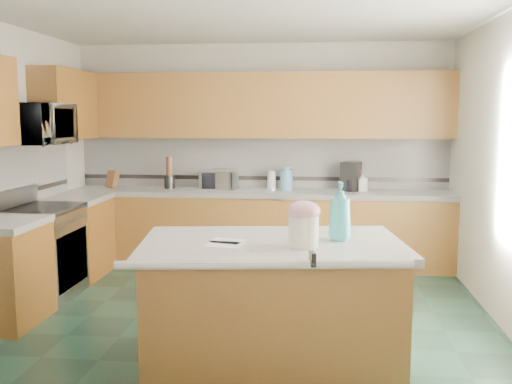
# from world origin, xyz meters

# --- Properties ---
(floor) EXTENTS (4.60, 4.60, 0.00)m
(floor) POSITION_xyz_m (0.00, 0.00, 0.00)
(floor) COLOR black
(floor) RESTS_ON ground
(ceiling) EXTENTS (4.60, 4.60, 0.00)m
(ceiling) POSITION_xyz_m (0.00, 0.00, 2.70)
(ceiling) COLOR white
(ceiling) RESTS_ON ground
(wall_back) EXTENTS (4.60, 0.04, 2.70)m
(wall_back) POSITION_xyz_m (0.00, 2.32, 1.35)
(wall_back) COLOR silver
(wall_back) RESTS_ON ground
(wall_front) EXTENTS (4.60, 0.04, 2.70)m
(wall_front) POSITION_xyz_m (0.00, -2.32, 1.35)
(wall_front) COLOR silver
(wall_front) RESTS_ON ground
(back_base_cab) EXTENTS (4.60, 0.60, 0.86)m
(back_base_cab) POSITION_xyz_m (0.00, 2.00, 0.43)
(back_base_cab) COLOR #54310F
(back_base_cab) RESTS_ON ground
(back_countertop) EXTENTS (4.60, 0.64, 0.06)m
(back_countertop) POSITION_xyz_m (0.00, 2.00, 0.89)
(back_countertop) COLOR silver
(back_countertop) RESTS_ON back_base_cab
(back_upper_cab) EXTENTS (4.60, 0.33, 0.78)m
(back_upper_cab) POSITION_xyz_m (0.00, 2.13, 1.94)
(back_upper_cab) COLOR #54310F
(back_upper_cab) RESTS_ON wall_back
(back_backsplash) EXTENTS (4.60, 0.02, 0.63)m
(back_backsplash) POSITION_xyz_m (0.00, 2.29, 1.24)
(back_backsplash) COLOR silver
(back_backsplash) RESTS_ON back_countertop
(back_accent_band) EXTENTS (4.60, 0.01, 0.05)m
(back_accent_band) POSITION_xyz_m (0.00, 2.28, 1.04)
(back_accent_band) COLOR black
(back_accent_band) RESTS_ON back_countertop
(left_base_cab_rear) EXTENTS (0.60, 0.82, 0.86)m
(left_base_cab_rear) POSITION_xyz_m (-2.00, 1.29, 0.43)
(left_base_cab_rear) COLOR #54310F
(left_base_cab_rear) RESTS_ON ground
(left_counter_rear) EXTENTS (0.64, 0.82, 0.06)m
(left_counter_rear) POSITION_xyz_m (-2.00, 1.29, 0.89)
(left_counter_rear) COLOR silver
(left_counter_rear) RESTS_ON left_base_cab_rear
(left_base_cab_front) EXTENTS (0.60, 0.72, 0.86)m
(left_base_cab_front) POSITION_xyz_m (-2.00, -0.24, 0.43)
(left_base_cab_front) COLOR #54310F
(left_base_cab_front) RESTS_ON ground
(left_counter_front) EXTENTS (0.64, 0.72, 0.06)m
(left_counter_front) POSITION_xyz_m (-2.00, -0.24, 0.89)
(left_counter_front) COLOR silver
(left_counter_front) RESTS_ON left_base_cab_front
(left_backsplash) EXTENTS (0.02, 2.30, 0.63)m
(left_backsplash) POSITION_xyz_m (-2.29, 0.55, 1.24)
(left_backsplash) COLOR silver
(left_backsplash) RESTS_ON wall_left
(left_accent_band) EXTENTS (0.01, 2.30, 0.05)m
(left_accent_band) POSITION_xyz_m (-2.28, 0.55, 1.04)
(left_accent_band) COLOR black
(left_accent_band) RESTS_ON wall_left
(left_upper_cab_rear) EXTENTS (0.33, 1.09, 0.78)m
(left_upper_cab_rear) POSITION_xyz_m (-2.13, 1.42, 1.94)
(left_upper_cab_rear) COLOR #54310F
(left_upper_cab_rear) RESTS_ON wall_left
(range_body) EXTENTS (0.60, 0.76, 0.88)m
(range_body) POSITION_xyz_m (-2.00, 0.50, 0.44)
(range_body) COLOR #B7B7BC
(range_body) RESTS_ON ground
(range_oven_door) EXTENTS (0.02, 0.68, 0.55)m
(range_oven_door) POSITION_xyz_m (-1.71, 0.50, 0.40)
(range_oven_door) COLOR black
(range_oven_door) RESTS_ON range_body
(range_cooktop) EXTENTS (0.62, 0.78, 0.04)m
(range_cooktop) POSITION_xyz_m (-2.00, 0.50, 0.90)
(range_cooktop) COLOR black
(range_cooktop) RESTS_ON range_body
(range_handle) EXTENTS (0.02, 0.66, 0.02)m
(range_handle) POSITION_xyz_m (-1.68, 0.50, 0.78)
(range_handle) COLOR #B7B7BC
(range_handle) RESTS_ON range_body
(range_backguard) EXTENTS (0.06, 0.76, 0.18)m
(range_backguard) POSITION_xyz_m (-2.26, 0.50, 1.02)
(range_backguard) COLOR #B7B7BC
(range_backguard) RESTS_ON range_body
(microwave) EXTENTS (0.50, 0.73, 0.41)m
(microwave) POSITION_xyz_m (-2.00, 0.50, 1.73)
(microwave) COLOR #B7B7BC
(microwave) RESTS_ON wall_left
(island_base) EXTENTS (1.88, 1.23, 0.86)m
(island_base) POSITION_xyz_m (0.39, -0.80, 0.43)
(island_base) COLOR #54310F
(island_base) RESTS_ON ground
(island_top) EXTENTS (1.99, 1.34, 0.06)m
(island_top) POSITION_xyz_m (0.39, -0.80, 0.89)
(island_top) COLOR silver
(island_top) RESTS_ON island_base
(island_bullnose) EXTENTS (1.86, 0.30, 0.06)m
(island_bullnose) POSITION_xyz_m (0.39, -1.35, 0.89)
(island_bullnose) COLOR silver
(island_bullnose) RESTS_ON island_base
(treat_jar) EXTENTS (0.21, 0.21, 0.22)m
(treat_jar) POSITION_xyz_m (0.62, -0.96, 1.03)
(treat_jar) COLOR white
(treat_jar) RESTS_ON island_top
(treat_jar_lid) EXTENTS (0.23, 0.23, 0.14)m
(treat_jar_lid) POSITION_xyz_m (0.62, -0.96, 1.17)
(treat_jar_lid) COLOR pink
(treat_jar_lid) RESTS_ON treat_jar
(treat_jar_knob) EXTENTS (0.07, 0.03, 0.03)m
(treat_jar_knob) POSITION_xyz_m (0.62, -0.96, 1.22)
(treat_jar_knob) COLOR tan
(treat_jar_knob) RESTS_ON treat_jar_lid
(treat_jar_knob_end_l) EXTENTS (0.04, 0.04, 0.04)m
(treat_jar_knob_end_l) POSITION_xyz_m (0.58, -0.96, 1.22)
(treat_jar_knob_end_l) COLOR tan
(treat_jar_knob_end_l) RESTS_ON treat_jar_lid
(treat_jar_knob_end_r) EXTENTS (0.04, 0.04, 0.04)m
(treat_jar_knob_end_r) POSITION_xyz_m (0.66, -0.96, 1.22)
(treat_jar_knob_end_r) COLOR tan
(treat_jar_knob_end_r) RESTS_ON treat_jar_lid
(soap_bottle_island) EXTENTS (0.18, 0.18, 0.43)m
(soap_bottle_island) POSITION_xyz_m (0.88, -0.72, 1.13)
(soap_bottle_island) COLOR teal
(soap_bottle_island) RESTS_ON island_top
(paper_sheet_a) EXTENTS (0.28, 0.22, 0.00)m
(paper_sheet_a) POSITION_xyz_m (0.07, -0.96, 0.92)
(paper_sheet_a) COLOR white
(paper_sheet_a) RESTS_ON island_top
(paper_sheet_b) EXTENTS (0.28, 0.23, 0.00)m
(paper_sheet_b) POSITION_xyz_m (0.07, -0.84, 0.92)
(paper_sheet_b) COLOR white
(paper_sheet_b) RESTS_ON island_top
(clamp_body) EXTENTS (0.05, 0.10, 0.09)m
(clamp_body) POSITION_xyz_m (0.69, -1.33, 0.93)
(clamp_body) COLOR black
(clamp_body) RESTS_ON island_top
(clamp_handle) EXTENTS (0.02, 0.07, 0.02)m
(clamp_handle) POSITION_xyz_m (0.69, -1.39, 0.91)
(clamp_handle) COLOR black
(clamp_handle) RESTS_ON island_top
(knife_block) EXTENTS (0.16, 0.19, 0.23)m
(knife_block) POSITION_xyz_m (-1.85, 2.05, 1.03)
(knife_block) COLOR #472814
(knife_block) RESTS_ON back_countertop
(utensil_crock) EXTENTS (0.13, 0.13, 0.16)m
(utensil_crock) POSITION_xyz_m (-1.12, 2.08, 1.00)
(utensil_crock) COLOR black
(utensil_crock) RESTS_ON back_countertop
(utensil_bundle) EXTENTS (0.07, 0.07, 0.23)m
(utensil_bundle) POSITION_xyz_m (-1.12, 2.08, 1.20)
(utensil_bundle) COLOR #472814
(utensil_bundle) RESTS_ON utensil_crock
(toaster_oven) EXTENTS (0.46, 0.37, 0.24)m
(toaster_oven) POSITION_xyz_m (-0.49, 2.05, 1.04)
(toaster_oven) COLOR #B7B7BC
(toaster_oven) RESTS_ON back_countertop
(toaster_oven_door) EXTENTS (0.37, 0.01, 0.20)m
(toaster_oven_door) POSITION_xyz_m (-0.49, 1.92, 1.04)
(toaster_oven_door) COLOR black
(toaster_oven_door) RESTS_ON toaster_oven
(paper_towel) EXTENTS (0.10, 0.10, 0.23)m
(paper_towel) POSITION_xyz_m (0.15, 2.10, 1.04)
(paper_towel) COLOR white
(paper_towel) RESTS_ON back_countertop
(paper_towel_base) EXTENTS (0.15, 0.15, 0.01)m
(paper_towel_base) POSITION_xyz_m (0.15, 2.10, 0.93)
(paper_towel_base) COLOR #B7B7BC
(paper_towel_base) RESTS_ON back_countertop
(water_jug) EXTENTS (0.15, 0.15, 0.25)m
(water_jug) POSITION_xyz_m (0.34, 2.06, 1.05)
(water_jug) COLOR #568EB8
(water_jug) RESTS_ON back_countertop
(water_jug_neck) EXTENTS (0.07, 0.07, 0.04)m
(water_jug_neck) POSITION_xyz_m (0.34, 2.06, 1.19)
(water_jug_neck) COLOR #568EB8
(water_jug_neck) RESTS_ON water_jug
(coffee_maker) EXTENTS (0.27, 0.28, 0.35)m
(coffee_maker) POSITION_xyz_m (1.11, 2.08, 1.10)
(coffee_maker) COLOR black
(coffee_maker) RESTS_ON back_countertop
(coffee_carafe) EXTENTS (0.14, 0.14, 0.14)m
(coffee_carafe) POSITION_xyz_m (1.11, 2.03, 0.99)
(coffee_carafe) COLOR black
(coffee_carafe) RESTS_ON back_countertop
(soap_bottle_back) EXTENTS (0.13, 0.13, 0.23)m
(soap_bottle_back) POSITION_xyz_m (1.24, 2.05, 1.04)
(soap_bottle_back) COLOR white
(soap_bottle_back) RESTS_ON back_countertop
(soap_back_cap) EXTENTS (0.02, 0.02, 0.03)m
(soap_back_cap) POSITION_xyz_m (1.24, 2.05, 1.17)
(soap_back_cap) COLOR red
(soap_back_cap) RESTS_ON soap_bottle_back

